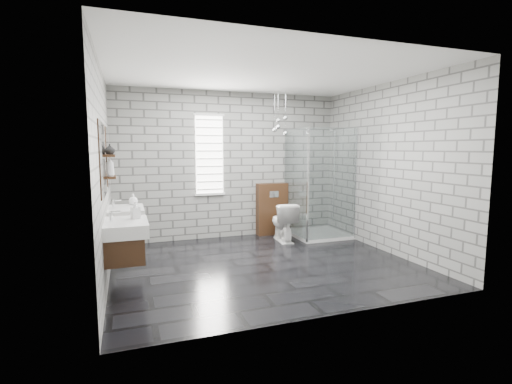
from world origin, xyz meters
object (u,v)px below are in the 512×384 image
vanity_right (123,214)px  shower_enclosure (317,211)px  vanity_left (122,229)px  cistern_panel (272,209)px  toilet (283,222)px

vanity_right → shower_enclosure: shower_enclosure is taller
vanity_left → cistern_panel: 3.50m
vanity_left → vanity_right: bearing=90.0°
toilet → shower_enclosure: bearing=-172.8°
vanity_right → cistern_panel: vanity_right is taller
vanity_right → toilet: size_ratio=2.24×
vanity_right → vanity_left: bearing=-90.0°
vanity_left → vanity_right: same height
shower_enclosure → toilet: (-0.70, -0.03, -0.15)m
toilet → vanity_right: bearing=18.7°
vanity_left → vanity_right: (0.00, 1.00, 0.00)m
cistern_panel → shower_enclosure: 0.87m
vanity_right → shower_enclosure: (3.41, 0.68, -0.25)m
vanity_right → toilet: (2.71, 0.66, -0.41)m
vanity_right → cistern_panel: (2.71, 1.20, -0.26)m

